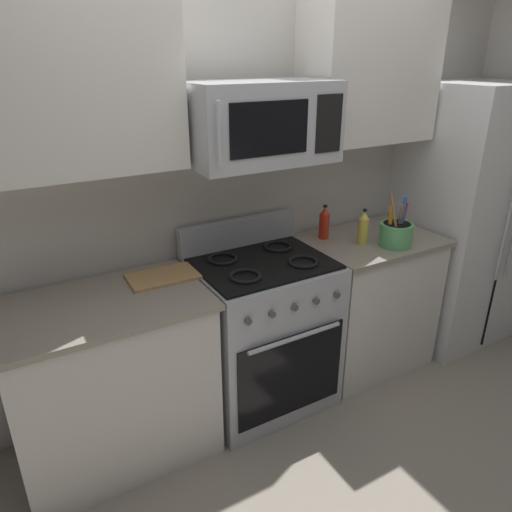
{
  "coord_description": "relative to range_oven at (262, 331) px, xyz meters",
  "views": [
    {
      "loc": [
        -1.24,
        -1.43,
        1.99
      ],
      "look_at": [
        -0.11,
        0.52,
        1.03
      ],
      "focal_mm": 33.41,
      "sensor_mm": 36.0,
      "label": 1
    }
  ],
  "objects": [
    {
      "name": "microwave",
      "position": [
        -0.0,
        0.03,
        1.2
      ],
      "size": [
        0.76,
        0.44,
        0.4
      ],
      "color": "#B2B5BA"
    },
    {
      "name": "bottle_oil",
      "position": [
        0.69,
        -0.04,
        0.54
      ],
      "size": [
        0.06,
        0.06,
        0.22
      ],
      "color": "gold",
      "rests_on": "counter_right"
    },
    {
      "name": "cutting_board",
      "position": [
        -0.54,
        0.11,
        0.44
      ],
      "size": [
        0.36,
        0.23,
        0.02
      ],
      "primitive_type": "cube",
      "rotation": [
        0.0,
        0.0,
        -0.03
      ],
      "color": "tan",
      "rests_on": "counter_left"
    },
    {
      "name": "bottle_hot_sauce",
      "position": [
        0.54,
        0.15,
        0.54
      ],
      "size": [
        0.06,
        0.06,
        0.22
      ],
      "color": "red",
      "rests_on": "counter_right"
    },
    {
      "name": "ground_plane",
      "position": [
        0.0,
        -0.65,
        -0.47
      ],
      "size": [
        16.0,
        16.0,
        0.0
      ],
      "primitive_type": "plane",
      "color": "gray"
    },
    {
      "name": "refrigerator",
      "position": [
        1.64,
        -0.02,
        0.44
      ],
      "size": [
        0.78,
        0.73,
        1.83
      ],
      "color": "silver",
      "rests_on": "ground"
    },
    {
      "name": "utensil_crock",
      "position": [
        0.84,
        -0.16,
        0.52
      ],
      "size": [
        0.2,
        0.2,
        0.34
      ],
      "color": "#59AD66",
      "rests_on": "counter_right"
    },
    {
      "name": "counter_right",
      "position": [
        0.81,
        -0.0,
        -0.02
      ],
      "size": [
        0.84,
        0.62,
        0.91
      ],
      "color": "silver",
      "rests_on": "ground"
    },
    {
      "name": "range_oven",
      "position": [
        0.0,
        0.0,
        0.0
      ],
      "size": [
        0.76,
        0.67,
        1.09
      ],
      "color": "#B2B5BA",
      "rests_on": "ground"
    },
    {
      "name": "counter_left",
      "position": [
        -0.88,
        -0.0,
        -0.02
      ],
      "size": [
        0.99,
        0.62,
        0.91
      ],
      "color": "silver",
      "rests_on": "ground"
    },
    {
      "name": "upper_cabinets_right",
      "position": [
        0.82,
        0.16,
        1.42
      ],
      "size": [
        0.83,
        0.34,
        0.8
      ],
      "color": "silver"
    },
    {
      "name": "wall_back",
      "position": [
        0.0,
        0.38,
        0.83
      ],
      "size": [
        8.0,
        0.1,
        2.6
      ],
      "primitive_type": "cube",
      "color": "beige",
      "rests_on": "ground"
    },
    {
      "name": "upper_cabinets_left",
      "position": [
        -0.89,
        0.16,
        1.42
      ],
      "size": [
        0.98,
        0.34,
        0.8
      ],
      "color": "silver"
    }
  ]
}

